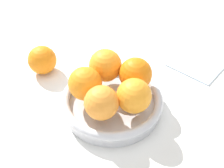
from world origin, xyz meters
TOP-DOWN VIEW (x-y plane):
  - ground_plane at (0.00, 0.00)m, footprint 4.00×4.00m
  - fruit_bowl at (0.00, 0.00)m, footprint 0.24×0.24m
  - orange_pile at (0.00, -0.00)m, footprint 0.19×0.19m
  - stray_orange at (0.22, -0.06)m, footprint 0.08×0.08m
  - napkin_folded at (-0.16, -0.25)m, footprint 0.17×0.17m

SIDE VIEW (x-z plane):
  - ground_plane at x=0.00m, z-range 0.00..0.00m
  - napkin_folded at x=-0.16m, z-range 0.00..0.01m
  - fruit_bowl at x=0.00m, z-range 0.00..0.04m
  - stray_orange at x=0.22m, z-range 0.00..0.08m
  - orange_pile at x=0.00m, z-range 0.04..0.12m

